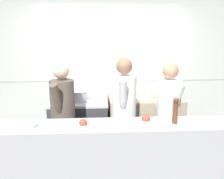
# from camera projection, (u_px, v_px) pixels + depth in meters

# --- Properties ---
(wall_back_tiled) EXTENTS (8.00, 0.06, 2.60)m
(wall_back_tiled) POSITION_uv_depth(u_px,v_px,m) (107.00, 73.00, 4.02)
(wall_back_tiled) COLOR silver
(wall_back_tiled) RESTS_ON ground_plane
(oven_range) EXTENTS (0.96, 0.71, 0.89)m
(oven_range) POSITION_uv_depth(u_px,v_px,m) (80.00, 125.00, 3.79)
(oven_range) COLOR #38383D
(oven_range) RESTS_ON ground_plane
(prep_counter) EXTENTS (1.24, 0.65, 0.91)m
(prep_counter) POSITION_uv_depth(u_px,v_px,m) (144.00, 123.00, 3.86)
(prep_counter) COLOR gray
(prep_counter) RESTS_ON ground_plane
(pass_counter) EXTENTS (3.10, 0.45, 0.96)m
(pass_counter) POSITION_uv_depth(u_px,v_px,m) (125.00, 162.00, 2.58)
(pass_counter) COLOR #B7BABF
(pass_counter) RESTS_ON ground_plane
(stock_pot) EXTENTS (0.30, 0.30, 0.18)m
(stock_pot) POSITION_uv_depth(u_px,v_px,m) (78.00, 95.00, 3.63)
(stock_pot) COLOR #B7BABF
(stock_pot) RESTS_ON oven_range
(mixing_bowl_steel) EXTENTS (0.23, 0.23, 0.09)m
(mixing_bowl_steel) POSITION_uv_depth(u_px,v_px,m) (144.00, 95.00, 3.78)
(mixing_bowl_steel) COLOR #B7BABF
(mixing_bowl_steel) RESTS_ON prep_counter
(plated_dish_main) EXTENTS (0.28, 0.28, 0.02)m
(plated_dish_main) POSITION_uv_depth(u_px,v_px,m) (24.00, 126.00, 2.40)
(plated_dish_main) COLOR white
(plated_dish_main) RESTS_ON pass_counter
(plated_dish_appetiser) EXTENTS (0.26, 0.26, 0.09)m
(plated_dish_appetiser) POSITION_uv_depth(u_px,v_px,m) (83.00, 125.00, 2.40)
(plated_dish_appetiser) COLOR white
(plated_dish_appetiser) RESTS_ON pass_counter
(plated_dish_dessert) EXTENTS (0.28, 0.28, 0.10)m
(plated_dish_dessert) POSITION_uv_depth(u_px,v_px,m) (146.00, 120.00, 2.53)
(plated_dish_dessert) COLOR white
(plated_dish_dessert) RESTS_ON pass_counter
(pepper_mill) EXTENTS (0.06, 0.06, 0.30)m
(pepper_mill) POSITION_uv_depth(u_px,v_px,m) (175.00, 110.00, 2.46)
(pepper_mill) COLOR brown
(pepper_mill) RESTS_ON pass_counter
(chef_head_cook) EXTENTS (0.37, 0.70, 1.60)m
(chef_head_cook) POSITION_uv_depth(u_px,v_px,m) (63.00, 115.00, 2.98)
(chef_head_cook) COLOR black
(chef_head_cook) RESTS_ON ground_plane
(chef_sous) EXTENTS (0.39, 0.73, 1.66)m
(chef_sous) POSITION_uv_depth(u_px,v_px,m) (124.00, 111.00, 3.04)
(chef_sous) COLOR black
(chef_sous) RESTS_ON ground_plane
(chef_line) EXTENTS (0.37, 0.70, 1.59)m
(chef_line) POSITION_uv_depth(u_px,v_px,m) (168.00, 114.00, 3.05)
(chef_line) COLOR black
(chef_line) RESTS_ON ground_plane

